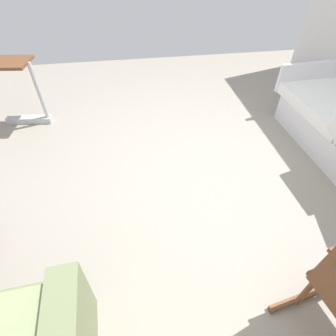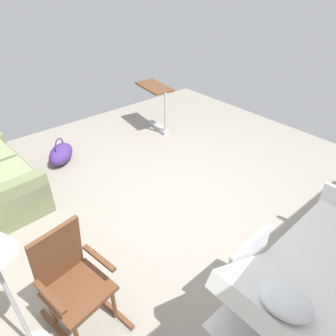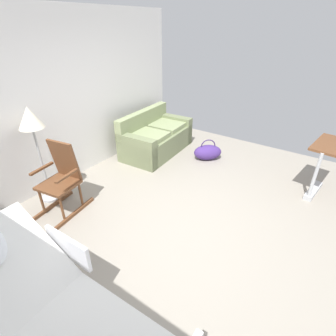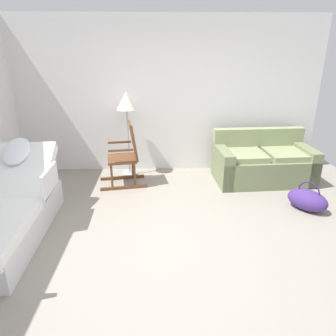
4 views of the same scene
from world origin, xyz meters
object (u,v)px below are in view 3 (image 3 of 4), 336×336
(overbed_table, at_px, (323,163))
(duffel_bag, at_px, (208,152))
(floor_lamp, at_px, (31,124))
(couch, at_px, (156,138))
(rocking_chair, at_px, (62,179))
(hospital_bed, at_px, (49,335))

(overbed_table, xyz_separation_m, duffel_bag, (0.02, 1.99, -0.38))
(floor_lamp, bearing_deg, couch, -8.46)
(floor_lamp, xyz_separation_m, duffel_bag, (2.63, -1.42, -1.07))
(rocking_chair, distance_m, floor_lamp, 0.84)
(floor_lamp, bearing_deg, hospital_bed, -122.58)
(hospital_bed, bearing_deg, couch, 25.15)
(couch, xyz_separation_m, rocking_chair, (-2.31, -0.09, 0.20))
(overbed_table, bearing_deg, rocking_chair, 131.14)
(hospital_bed, height_order, rocking_chair, hospital_bed)
(couch, bearing_deg, overbed_table, -84.60)
(rocking_chair, bearing_deg, duffel_bag, -20.64)
(hospital_bed, height_order, couch, hospital_bed)
(hospital_bed, distance_m, duffel_bag, 3.99)
(couch, relative_size, floor_lamp, 1.11)
(hospital_bed, bearing_deg, duffel_bag, 9.01)
(hospital_bed, relative_size, duffel_bag, 3.33)
(couch, relative_size, duffel_bag, 2.63)
(duffel_bag, bearing_deg, couch, 106.27)
(hospital_bed, xyz_separation_m, floor_lamp, (1.31, 2.04, 0.92))
(overbed_table, bearing_deg, floor_lamp, 127.37)
(hospital_bed, xyz_separation_m, overbed_table, (3.91, -1.37, 0.23))
(hospital_bed, height_order, duffel_bag, hospital_bed)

